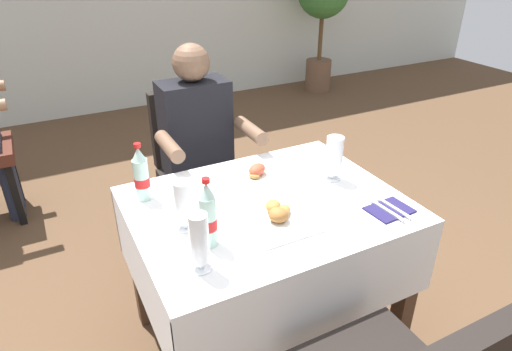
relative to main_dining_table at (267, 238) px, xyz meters
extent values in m
cube|color=white|center=(0.00, 0.00, 0.17)|extent=(1.09, 0.85, 0.02)
cube|color=white|center=(0.00, -0.42, 0.00)|extent=(1.09, 0.02, 0.32)
cube|color=white|center=(0.00, 0.42, 0.00)|extent=(1.09, 0.02, 0.32)
cube|color=white|center=(-0.54, 0.00, 0.00)|extent=(0.02, 0.85, 0.32)
cube|color=white|center=(0.54, 0.00, 0.00)|extent=(0.02, 0.85, 0.32)
cube|color=#472D1E|center=(0.48, -0.37, -0.21)|extent=(0.07, 0.07, 0.74)
cube|color=#472D1E|center=(-0.48, 0.37, -0.21)|extent=(0.07, 0.07, 0.74)
cube|color=#472D1E|center=(0.48, 0.37, -0.21)|extent=(0.07, 0.07, 0.74)
cube|color=black|center=(0.00, 0.73, -0.09)|extent=(0.44, 0.44, 0.08)
cube|color=black|center=(0.00, 0.98, 0.17)|extent=(0.42, 0.06, 0.44)
cube|color=black|center=(-0.17, 0.56, -0.36)|extent=(0.04, 0.04, 0.45)
cube|color=black|center=(0.17, 0.56, -0.36)|extent=(0.04, 0.04, 0.45)
cube|color=black|center=(-0.17, 0.90, -0.36)|extent=(0.04, 0.04, 0.45)
cube|color=black|center=(0.17, 0.90, -0.36)|extent=(0.04, 0.04, 0.45)
cylinder|color=#282D42|center=(-0.10, 0.52, -0.36)|extent=(0.10, 0.10, 0.45)
cylinder|color=#282D42|center=(0.06, 0.52, -0.36)|extent=(0.10, 0.10, 0.45)
cube|color=#282D42|center=(-0.02, 0.69, -0.07)|extent=(0.34, 0.36, 0.12)
cube|color=black|center=(-0.02, 0.77, 0.24)|extent=(0.36, 0.20, 0.50)
sphere|color=brown|center=(-0.02, 0.77, 0.58)|extent=(0.19, 0.19, 0.19)
cylinder|color=brown|center=(-0.24, 0.54, 0.26)|extent=(0.07, 0.26, 0.07)
cylinder|color=brown|center=(0.19, 0.54, 0.26)|extent=(0.07, 0.26, 0.07)
cube|color=white|center=(-0.03, -0.15, 0.18)|extent=(0.25, 0.25, 0.01)
ellipsoid|color=#B77A38|center=(0.00, -0.12, 0.21)|extent=(0.10, 0.09, 0.04)
ellipsoid|color=#B77A38|center=(-0.02, -0.08, 0.21)|extent=(0.08, 0.09, 0.05)
ellipsoid|color=#99602D|center=(-0.03, -0.15, 0.22)|extent=(0.10, 0.10, 0.06)
cube|color=white|center=(0.07, 0.21, 0.18)|extent=(0.23, 0.23, 0.01)
ellipsoid|color=#C14C33|center=(0.07, 0.22, 0.22)|extent=(0.11, 0.10, 0.05)
ellipsoid|color=#B77A38|center=(0.04, 0.20, 0.20)|extent=(0.06, 0.07, 0.03)
cylinder|color=white|center=(-0.39, -0.26, 0.18)|extent=(0.07, 0.07, 0.01)
cylinder|color=white|center=(-0.39, -0.26, 0.20)|extent=(0.02, 0.02, 0.03)
cylinder|color=white|center=(-0.39, -0.26, 0.30)|extent=(0.06, 0.06, 0.18)
cylinder|color=gold|center=(-0.39, -0.26, 0.29)|extent=(0.06, 0.06, 0.15)
cylinder|color=white|center=(-0.36, -0.02, 0.18)|extent=(0.07, 0.07, 0.01)
cylinder|color=white|center=(-0.36, -0.02, 0.20)|extent=(0.02, 0.02, 0.03)
cylinder|color=white|center=(-0.36, -0.02, 0.30)|extent=(0.07, 0.07, 0.16)
cylinder|color=#C68928|center=(-0.36, -0.02, 0.26)|extent=(0.06, 0.06, 0.09)
cylinder|color=white|center=(0.36, 0.05, 0.18)|extent=(0.07, 0.07, 0.01)
cylinder|color=white|center=(0.36, 0.05, 0.20)|extent=(0.02, 0.02, 0.03)
cylinder|color=white|center=(0.36, 0.05, 0.30)|extent=(0.08, 0.08, 0.17)
cylinder|color=black|center=(0.36, 0.05, 0.25)|extent=(0.07, 0.07, 0.08)
cylinder|color=silver|center=(-0.44, 0.27, 0.27)|extent=(0.06, 0.06, 0.18)
cylinder|color=red|center=(-0.44, 0.27, 0.26)|extent=(0.06, 0.06, 0.04)
cone|color=silver|center=(-0.44, 0.27, 0.38)|extent=(0.06, 0.06, 0.05)
cylinder|color=red|center=(-0.44, 0.27, 0.42)|extent=(0.03, 0.03, 0.02)
cylinder|color=silver|center=(-0.31, -0.15, 0.27)|extent=(0.06, 0.06, 0.19)
cylinder|color=red|center=(-0.31, -0.15, 0.26)|extent=(0.06, 0.06, 0.04)
cone|color=silver|center=(-0.31, -0.15, 0.40)|extent=(0.06, 0.06, 0.06)
cylinder|color=red|center=(-0.31, -0.15, 0.43)|extent=(0.03, 0.03, 0.02)
cube|color=#231E4C|center=(0.40, -0.27, 0.18)|extent=(0.18, 0.14, 0.01)
cube|color=silver|center=(0.39, -0.27, 0.19)|extent=(0.03, 0.19, 0.01)
cube|color=silver|center=(0.42, -0.27, 0.19)|extent=(0.03, 0.19, 0.01)
cube|color=black|center=(-1.00, 1.60, -0.36)|extent=(0.04, 0.04, 0.45)
cube|color=black|center=(-1.00, 1.94, -0.36)|extent=(0.04, 0.04, 0.45)
cylinder|color=#282D42|center=(-1.03, 1.69, -0.36)|extent=(0.10, 0.10, 0.45)
cylinder|color=#282D42|center=(-1.03, 1.85, -0.36)|extent=(0.10, 0.10, 0.45)
cylinder|color=brown|center=(2.47, 3.18, -0.39)|extent=(0.31, 0.31, 0.38)
cylinder|color=brown|center=(2.47, 3.18, 0.07)|extent=(0.05, 0.05, 0.55)
camera|label=1|loc=(-0.75, -1.36, 1.14)|focal=31.31mm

